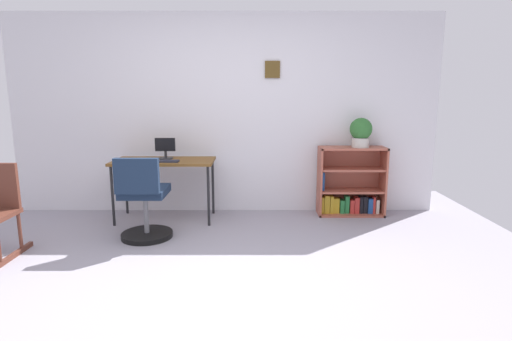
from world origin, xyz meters
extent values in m
plane|color=gray|center=(0.00, 0.00, 0.00)|extent=(6.24, 6.24, 0.00)
cube|color=silver|center=(0.00, 2.15, 1.20)|extent=(5.20, 0.10, 2.40)
cube|color=#523C18|center=(0.59, 2.09, 1.74)|extent=(0.18, 0.02, 0.20)
cube|color=brown|center=(-0.67, 1.72, 0.69)|extent=(1.14, 0.55, 0.03)
cylinder|color=black|center=(-1.20, 1.49, 0.34)|extent=(0.03, 0.03, 0.68)
cylinder|color=black|center=(-0.14, 1.49, 0.34)|extent=(0.03, 0.03, 0.68)
cylinder|color=black|center=(-1.20, 1.96, 0.34)|extent=(0.03, 0.03, 0.68)
cylinder|color=black|center=(-0.14, 1.96, 0.34)|extent=(0.03, 0.03, 0.68)
cylinder|color=#262628|center=(-0.66, 1.82, 0.71)|extent=(0.17, 0.17, 0.01)
cylinder|color=#262628|center=(-0.66, 1.82, 0.76)|extent=(0.03, 0.03, 0.08)
cube|color=black|center=(-0.66, 1.81, 0.88)|extent=(0.23, 0.02, 0.15)
cube|color=#262834|center=(-0.68, 1.59, 0.72)|extent=(0.43, 0.11, 0.02)
cylinder|color=black|center=(-0.73, 1.11, 0.03)|extent=(0.52, 0.52, 0.05)
cylinder|color=slate|center=(-0.73, 1.11, 0.25)|extent=(0.05, 0.05, 0.39)
cube|color=#17263D|center=(-0.73, 1.11, 0.48)|extent=(0.44, 0.44, 0.08)
cube|color=#17263D|center=(-0.73, 0.86, 0.69)|extent=(0.42, 0.07, 0.34)
cube|color=#562B20|center=(-1.80, 0.56, 0.02)|extent=(0.04, 0.64, 0.04)
cylinder|color=#562B20|center=(-1.80, 0.72, 0.21)|extent=(0.03, 0.03, 0.34)
cube|color=#9F523F|center=(1.16, 1.92, 0.42)|extent=(0.02, 0.30, 0.83)
cube|color=#9F523F|center=(1.93, 1.92, 0.42)|extent=(0.02, 0.30, 0.83)
cube|color=#9F523F|center=(1.54, 1.92, 0.82)|extent=(0.79, 0.30, 0.02)
cube|color=#9F523F|center=(1.54, 1.92, 0.01)|extent=(0.79, 0.30, 0.02)
cube|color=#9F523F|center=(1.54, 2.06, 0.42)|extent=(0.79, 0.02, 0.83)
cube|color=#9F523F|center=(1.54, 1.92, 0.30)|extent=(0.74, 0.28, 0.02)
cube|color=#9F523F|center=(1.54, 1.92, 0.56)|extent=(0.74, 0.28, 0.02)
cube|color=#B79323|center=(1.20, 1.91, 0.12)|extent=(0.03, 0.11, 0.20)
cube|color=#B79323|center=(1.25, 1.91, 0.13)|extent=(0.06, 0.11, 0.22)
cube|color=#B79323|center=(1.31, 1.91, 0.13)|extent=(0.04, 0.12, 0.21)
cube|color=#B79323|center=(1.37, 1.91, 0.12)|extent=(0.07, 0.09, 0.18)
cube|color=#237238|center=(1.44, 1.91, 0.11)|extent=(0.05, 0.12, 0.16)
cube|color=#237238|center=(1.50, 1.91, 0.13)|extent=(0.05, 0.09, 0.21)
cube|color=#B22D28|center=(1.56, 1.91, 0.11)|extent=(0.05, 0.10, 0.16)
cube|color=#B22D28|center=(1.61, 1.91, 0.12)|extent=(0.05, 0.11, 0.20)
cube|color=black|center=(1.67, 1.91, 0.13)|extent=(0.04, 0.11, 0.20)
cube|color=black|center=(1.72, 1.91, 0.13)|extent=(0.05, 0.10, 0.20)
cube|color=#1E478C|center=(1.78, 1.91, 0.11)|extent=(0.05, 0.12, 0.18)
cube|color=#B22D28|center=(1.82, 1.91, 0.13)|extent=(0.03, 0.10, 0.20)
cube|color=beige|center=(1.86, 1.91, 0.11)|extent=(0.04, 0.12, 0.17)
cube|color=#1E478C|center=(1.20, 1.91, 0.42)|extent=(0.03, 0.10, 0.22)
cylinder|color=#B7B2A8|center=(1.62, 1.90, 0.89)|extent=(0.20, 0.20, 0.11)
sphere|color=#2D642C|center=(1.62, 1.90, 1.05)|extent=(0.26, 0.26, 0.26)
camera|label=1|loc=(0.39, -2.85, 1.46)|focal=28.34mm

